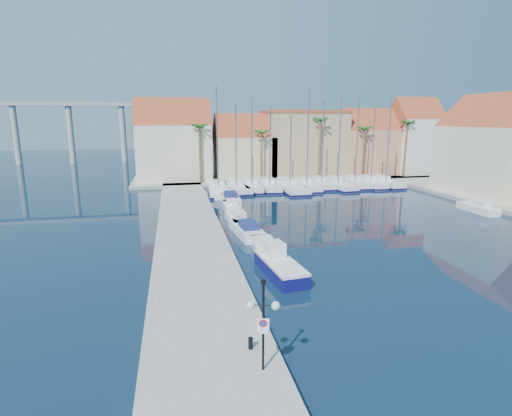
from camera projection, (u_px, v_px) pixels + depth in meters
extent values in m
plane|color=black|center=(343.00, 288.00, 25.39)|extent=(260.00, 260.00, 0.00)
cube|color=gray|center=(190.00, 234.00, 36.45)|extent=(6.00, 77.00, 0.50)
cube|color=gray|center=(286.00, 176.00, 73.19)|extent=(54.00, 16.00, 0.50)
cylinder|color=black|center=(263.00, 326.00, 15.88)|extent=(0.10, 0.10, 3.92)
cylinder|color=black|center=(257.00, 305.00, 15.71)|extent=(0.48, 0.19, 0.05)
cylinder|color=black|center=(270.00, 305.00, 15.67)|extent=(0.48, 0.19, 0.05)
sphere|color=white|center=(251.00, 305.00, 15.73)|extent=(0.35, 0.35, 0.35)
sphere|color=white|center=(276.00, 306.00, 15.65)|extent=(0.35, 0.35, 0.35)
cube|color=black|center=(263.00, 282.00, 15.48)|extent=(0.24, 0.17, 0.16)
cube|color=white|center=(263.00, 324.00, 15.80)|extent=(0.48, 0.17, 0.49)
cylinder|color=red|center=(263.00, 323.00, 15.77)|extent=(0.32, 0.11, 0.33)
cylinder|color=#1933A5|center=(263.00, 323.00, 15.76)|extent=(0.23, 0.08, 0.24)
cube|color=white|center=(263.00, 332.00, 15.88)|extent=(0.38, 0.14, 0.14)
cylinder|color=black|center=(251.00, 343.00, 17.72)|extent=(0.21, 0.21, 0.54)
cube|color=#100F57|center=(280.00, 269.00, 27.40)|extent=(2.54, 5.93, 0.86)
cube|color=white|center=(280.00, 262.00, 27.28)|extent=(2.54, 5.93, 0.19)
cube|color=white|center=(274.00, 249.00, 28.23)|extent=(1.41, 1.66, 1.05)
cube|color=white|center=(265.00, 248.00, 31.86)|extent=(2.06, 5.36, 0.80)
cube|color=white|center=(266.00, 242.00, 31.20)|extent=(1.31, 1.92, 0.60)
cube|color=white|center=(247.00, 230.00, 37.09)|extent=(2.61, 6.45, 0.80)
cube|color=navy|center=(249.00, 225.00, 36.35)|extent=(1.61, 2.32, 0.60)
cube|color=white|center=(238.00, 220.00, 40.97)|extent=(2.00, 5.48, 0.80)
cube|color=white|center=(239.00, 214.00, 40.31)|extent=(1.30, 1.95, 0.60)
cube|color=white|center=(232.00, 207.00, 46.84)|extent=(1.92, 5.53, 0.80)
cube|color=white|center=(232.00, 202.00, 46.16)|extent=(1.28, 1.95, 0.60)
cube|color=white|center=(230.00, 199.00, 51.91)|extent=(2.65, 7.21, 0.80)
cube|color=navy|center=(230.00, 194.00, 51.08)|extent=(1.72, 2.57, 0.60)
cube|color=white|center=(220.00, 193.00, 55.78)|extent=(2.23, 6.64, 0.80)
cube|color=white|center=(221.00, 189.00, 55.00)|extent=(1.52, 2.34, 0.60)
cube|color=white|center=(478.00, 209.00, 46.05)|extent=(1.68, 5.21, 0.80)
cube|color=white|center=(482.00, 204.00, 45.40)|extent=(1.17, 1.82, 0.60)
cube|color=white|center=(218.00, 189.00, 58.20)|extent=(3.36, 11.04, 1.00)
cube|color=#110D43|center=(218.00, 191.00, 58.27)|extent=(3.42, 11.10, 0.28)
cube|color=white|center=(218.00, 183.00, 59.08)|extent=(2.14, 3.37, 0.60)
cylinder|color=slate|center=(217.00, 138.00, 56.05)|extent=(0.20, 0.20, 13.88)
cube|color=white|center=(236.00, 187.00, 59.71)|extent=(3.45, 10.42, 1.00)
cube|color=#110D43|center=(236.00, 190.00, 59.78)|extent=(3.52, 10.48, 0.28)
cube|color=white|center=(234.00, 181.00, 60.50)|extent=(2.10, 3.21, 0.60)
cylinder|color=slate|center=(236.00, 145.00, 57.85)|extent=(0.20, 0.20, 11.64)
cube|color=white|center=(251.00, 187.00, 60.53)|extent=(3.14, 9.69, 1.00)
cube|color=#110D43|center=(251.00, 189.00, 60.60)|extent=(3.20, 9.75, 0.28)
cube|color=white|center=(251.00, 180.00, 61.28)|extent=(1.93, 2.98, 0.60)
cylinder|color=slate|center=(252.00, 141.00, 58.59)|extent=(0.20, 0.20, 12.58)
cube|color=white|center=(269.00, 186.00, 60.91)|extent=(3.03, 9.40, 1.00)
cube|color=#110D43|center=(269.00, 188.00, 60.98)|extent=(3.09, 9.46, 0.28)
cube|color=white|center=(268.00, 180.00, 61.63)|extent=(1.87, 2.89, 0.60)
cylinder|color=slate|center=(270.00, 145.00, 59.10)|extent=(0.20, 0.20, 11.44)
cube|color=white|center=(289.00, 187.00, 60.35)|extent=(3.20, 11.91, 1.00)
cube|color=#110D43|center=(289.00, 189.00, 60.42)|extent=(3.26, 11.97, 0.28)
cube|color=white|center=(287.00, 180.00, 61.31)|extent=(2.19, 3.58, 0.60)
cylinder|color=slate|center=(291.00, 150.00, 58.58)|extent=(0.20, 0.20, 10.03)
cube|color=white|center=(306.00, 185.00, 61.53)|extent=(3.19, 9.96, 1.00)
cube|color=#110D43|center=(306.00, 187.00, 61.60)|extent=(3.25, 10.03, 0.28)
cube|color=white|center=(304.00, 179.00, 62.31)|extent=(1.98, 3.06, 0.60)
cylinder|color=slate|center=(308.00, 137.00, 59.44)|extent=(0.20, 0.20, 13.85)
cube|color=white|center=(320.00, 184.00, 62.77)|extent=(2.52, 8.54, 1.00)
cube|color=#110D43|center=(320.00, 186.00, 62.84)|extent=(2.58, 8.60, 0.28)
cube|color=white|center=(319.00, 178.00, 63.41)|extent=(1.64, 2.60, 0.60)
cylinder|color=slate|center=(323.00, 142.00, 60.93)|extent=(0.20, 0.20, 12.16)
cube|color=white|center=(336.00, 185.00, 62.36)|extent=(3.18, 10.17, 1.00)
cube|color=#110D43|center=(336.00, 187.00, 62.43)|extent=(3.25, 10.23, 0.28)
cube|color=white|center=(334.00, 179.00, 63.13)|extent=(2.00, 3.11, 0.60)
cylinder|color=slate|center=(340.00, 141.00, 60.41)|extent=(0.20, 0.20, 12.57)
cube|color=white|center=(354.00, 183.00, 63.72)|extent=(2.62, 8.99, 1.00)
cube|color=#110D43|center=(354.00, 185.00, 63.79)|extent=(2.68, 9.05, 0.28)
cube|color=white|center=(352.00, 177.00, 64.40)|extent=(1.71, 2.73, 0.60)
cylinder|color=slate|center=(357.00, 137.00, 61.71)|extent=(0.20, 0.20, 13.55)
cube|color=white|center=(369.00, 183.00, 63.73)|extent=(2.74, 8.99, 1.00)
cube|color=#110D43|center=(369.00, 185.00, 63.80)|extent=(2.80, 9.05, 0.28)
cube|color=white|center=(367.00, 177.00, 64.42)|extent=(1.74, 2.74, 0.60)
cylinder|color=slate|center=(373.00, 144.00, 61.95)|extent=(0.20, 0.20, 11.38)
cube|color=white|center=(384.00, 183.00, 64.17)|extent=(2.60, 9.08, 1.00)
cube|color=#110D43|center=(384.00, 185.00, 64.24)|extent=(2.66, 9.14, 0.28)
cube|color=white|center=(381.00, 177.00, 64.85)|extent=(1.72, 2.75, 0.60)
cylinder|color=slate|center=(389.00, 139.00, 62.21)|extent=(0.20, 0.20, 13.01)
cube|color=beige|center=(174.00, 152.00, 67.23)|extent=(12.00, 9.00, 9.00)
cube|color=maroon|center=(173.00, 125.00, 66.25)|extent=(12.30, 9.00, 9.00)
cube|color=#CEB991|center=(244.00, 157.00, 69.83)|extent=(10.00, 8.00, 7.00)
cube|color=maroon|center=(244.00, 137.00, 69.07)|extent=(10.30, 8.00, 8.00)
cube|color=tan|center=(303.00, 144.00, 72.53)|extent=(14.00, 10.00, 11.00)
cube|color=maroon|center=(304.00, 112.00, 71.28)|extent=(14.20, 10.20, 0.50)
cube|color=tan|center=(366.00, 152.00, 74.28)|extent=(10.00, 8.00, 8.00)
cube|color=maroon|center=(367.00, 130.00, 73.41)|extent=(10.30, 8.00, 8.00)
cube|color=white|center=(413.00, 146.00, 74.89)|extent=(8.00, 8.00, 10.00)
cube|color=maroon|center=(415.00, 119.00, 73.81)|extent=(8.30, 8.00, 8.00)
cube|color=beige|center=(494.00, 161.00, 53.58)|extent=(9.00, 14.00, 9.00)
cube|color=maroon|center=(498.00, 127.00, 52.60)|extent=(9.00, 14.30, 9.00)
cylinder|color=brown|center=(200.00, 155.00, 63.25)|extent=(0.36, 0.36, 9.00)
sphere|color=#1F5F1B|center=(199.00, 127.00, 62.30)|extent=(2.60, 2.60, 2.60)
cylinder|color=brown|center=(262.00, 157.00, 65.34)|extent=(0.36, 0.36, 8.00)
sphere|color=#1F5F1B|center=(262.00, 133.00, 64.50)|extent=(2.60, 2.60, 2.60)
cylinder|color=brown|center=(320.00, 150.00, 67.11)|extent=(0.36, 0.36, 10.00)
sphere|color=#1F5F1B|center=(321.00, 120.00, 66.05)|extent=(2.60, 2.60, 2.60)
cylinder|color=brown|center=(363.00, 153.00, 68.86)|extent=(0.36, 0.36, 8.50)
sphere|color=#1F5F1B|center=(365.00, 129.00, 67.96)|extent=(2.60, 2.60, 2.60)
cylinder|color=brown|center=(405.00, 150.00, 70.33)|extent=(0.36, 0.36, 9.50)
sphere|color=#1F5F1B|center=(407.00, 123.00, 69.33)|extent=(2.60, 2.60, 2.60)
cube|color=#9E9E99|center=(49.00, 104.00, 93.17)|extent=(48.00, 2.20, 0.90)
cylinder|color=#9E9E99|center=(16.00, 134.00, 93.11)|extent=(1.40, 1.40, 14.00)
cylinder|color=#9E9E99|center=(71.00, 134.00, 95.49)|extent=(1.40, 1.40, 14.00)
cylinder|color=#9E9E99|center=(123.00, 134.00, 97.86)|extent=(1.40, 1.40, 14.00)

